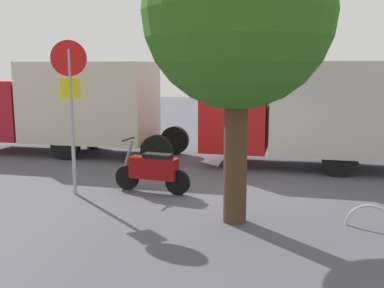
# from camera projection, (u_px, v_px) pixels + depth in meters

# --- Properties ---
(ground_plane) EXTENTS (60.00, 60.00, 0.00)m
(ground_plane) POSITION_uv_depth(u_px,v_px,m) (232.00, 198.00, 9.72)
(ground_plane) COLOR #4D4C55
(box_truck_near) EXTENTS (8.13, 2.80, 2.93)m
(box_truck_near) POSITION_uv_depth(u_px,v_px,m) (319.00, 110.00, 12.38)
(box_truck_near) COLOR black
(box_truck_near) RESTS_ON ground
(box_truck_far) EXTENTS (7.47, 2.74, 2.94)m
(box_truck_far) POSITION_uv_depth(u_px,v_px,m) (63.00, 104.00, 14.50)
(box_truck_far) COLOR black
(box_truck_far) RESTS_ON ground
(motorcycle) EXTENTS (1.81, 0.55, 1.20)m
(motorcycle) POSITION_uv_depth(u_px,v_px,m) (153.00, 170.00, 10.06)
(motorcycle) COLOR black
(motorcycle) RESTS_ON ground
(stop_sign) EXTENTS (0.71, 0.33, 3.35)m
(stop_sign) POSITION_uv_depth(u_px,v_px,m) (70.00, 93.00, 9.64)
(stop_sign) COLOR #9E9EA3
(stop_sign) RESTS_ON ground
(street_tree) EXTENTS (3.30, 3.30, 5.35)m
(street_tree) POSITION_uv_depth(u_px,v_px,m) (238.00, 14.00, 7.62)
(street_tree) COLOR #47301E
(street_tree) RESTS_ON ground
(bike_rack_hoop) EXTENTS (0.85, 0.11, 0.85)m
(bike_rack_hoop) POSITION_uv_depth(u_px,v_px,m) (370.00, 228.00, 7.92)
(bike_rack_hoop) COLOR #B7B7BC
(bike_rack_hoop) RESTS_ON ground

